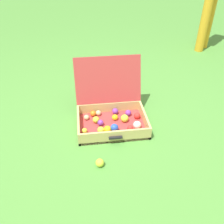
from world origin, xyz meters
name	(u,v)px	position (x,y,z in m)	size (l,w,h in m)	color
ground_plane	(108,133)	(0.00, 0.00, 0.00)	(16.00, 16.00, 0.00)	#4C8C38
open_suitcase	(111,111)	(0.05, 0.15, 0.11)	(0.60, 0.58, 0.53)	#B23838
stray_ball_on_grass	(100,163)	(-0.10, -0.36, 0.03)	(0.06, 0.06, 0.06)	#CCDB38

